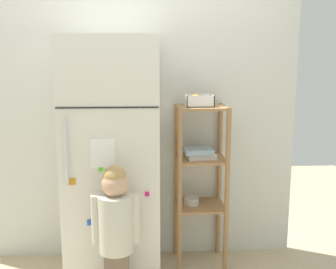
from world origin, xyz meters
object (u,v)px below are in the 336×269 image
(refrigerator, at_px, (113,161))
(child_standing, at_px, (116,223))
(pantry_shelf_unit, at_px, (200,170))
(fruit_bin, at_px, (199,101))

(refrigerator, height_order, child_standing, refrigerator)
(child_standing, height_order, pantry_shelf_unit, pantry_shelf_unit)
(refrigerator, height_order, fruit_bin, refrigerator)
(pantry_shelf_unit, bearing_deg, fruit_bin, -156.28)
(refrigerator, relative_size, pantry_shelf_unit, 1.40)
(refrigerator, relative_size, fruit_bin, 8.68)
(child_standing, distance_m, pantry_shelf_unit, 0.84)
(fruit_bin, bearing_deg, refrigerator, -170.42)
(pantry_shelf_unit, xyz_separation_m, fruit_bin, (-0.02, -0.01, 0.54))
(pantry_shelf_unit, bearing_deg, child_standing, -138.37)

